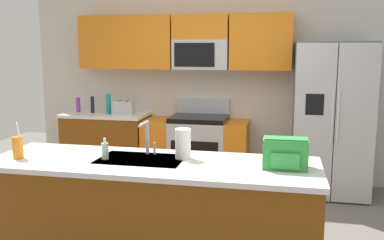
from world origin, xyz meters
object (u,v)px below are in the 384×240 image
object	(u,v)px
bottle_purple	(78,105)
soap_dispenser	(105,151)
range_oven	(196,150)
drink_cup_orange	(18,147)
bottle_teal	(109,104)
pepper_mill	(92,105)
backpack	(285,153)
sink_faucet	(147,135)
toaster	(124,108)
refrigerator	(331,119)
paper_towel_roll	(183,144)

from	to	relation	value
bottle_purple	soap_dispenser	xyz separation A→B (m)	(1.41, -2.34, -0.03)
range_oven	drink_cup_orange	distance (m)	2.67
drink_cup_orange	bottle_teal	bearing A→B (deg)	95.79
pepper_mill	bottle_teal	world-z (taller)	bottle_teal
soap_dispenser	range_oven	bearing A→B (deg)	83.45
bottle_purple	backpack	size ratio (longest dim) A/B	0.63
bottle_teal	sink_faucet	bearing A→B (deg)	-59.58
bottle_purple	range_oven	bearing A→B (deg)	-0.74
sink_faucet	soap_dispenser	distance (m)	0.36
soap_dispenser	pepper_mill	bearing A→B (deg)	117.10
toaster	backpack	xyz separation A→B (m)	(2.11, -2.23, 0.03)
refrigerator	paper_towel_roll	distance (m)	2.49
drink_cup_orange	backpack	bearing A→B (deg)	4.17
toaster	bottle_purple	bearing A→B (deg)	173.90
paper_towel_roll	backpack	xyz separation A→B (m)	(0.79, -0.12, -0.00)
range_oven	toaster	bearing A→B (deg)	-176.94
soap_dispenser	bottle_purple	bearing A→B (deg)	121.06
toaster	paper_towel_roll	xyz separation A→B (m)	(1.31, -2.11, 0.03)
bottle_purple	paper_towel_roll	distance (m)	2.96
refrigerator	drink_cup_orange	xyz separation A→B (m)	(-2.63, -2.36, 0.06)
toaster	sink_faucet	xyz separation A→B (m)	(1.00, -2.06, 0.08)
range_oven	bottle_teal	size ratio (longest dim) A/B	5.04
pepper_mill	sink_faucet	xyz separation A→B (m)	(1.47, -2.11, 0.06)
paper_towel_roll	backpack	size ratio (longest dim) A/B	0.75
toaster	drink_cup_orange	xyz separation A→B (m)	(0.03, -2.38, -0.00)
refrigerator	toaster	bearing A→B (deg)	179.58
bottle_teal	sink_faucet	world-z (taller)	sink_faucet
refrigerator	bottle_purple	xyz separation A→B (m)	(-3.35, 0.09, 0.08)
paper_towel_roll	backpack	world-z (taller)	paper_towel_roll
pepper_mill	bottle_purple	xyz separation A→B (m)	(-0.22, 0.02, -0.01)
range_oven	refrigerator	bearing A→B (deg)	-2.46
bottle_teal	paper_towel_roll	distance (m)	2.61
range_oven	paper_towel_roll	distance (m)	2.26
pepper_mill	sink_faucet	bearing A→B (deg)	-55.18
paper_towel_roll	pepper_mill	bearing A→B (deg)	129.52
bottle_purple	paper_towel_roll	bearing A→B (deg)	-47.45
refrigerator	bottle_purple	size ratio (longest dim) A/B	9.23
soap_dispenser	paper_towel_roll	xyz separation A→B (m)	(0.60, 0.15, 0.05)
paper_towel_roll	backpack	distance (m)	0.80
bottle_purple	drink_cup_orange	world-z (taller)	drink_cup_orange
refrigerator	soap_dispenser	world-z (taller)	refrigerator
backpack	range_oven	bearing A→B (deg)	116.26
drink_cup_orange	paper_towel_roll	size ratio (longest dim) A/B	1.23
range_oven	toaster	size ratio (longest dim) A/B	4.86
drink_cup_orange	range_oven	bearing A→B (deg)	68.61
range_oven	paper_towel_roll	world-z (taller)	paper_towel_roll
refrigerator	pepper_mill	distance (m)	3.13
bottle_teal	backpack	distance (m)	3.23
refrigerator	drink_cup_orange	distance (m)	3.54
pepper_mill	soap_dispenser	bearing A→B (deg)	-62.90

